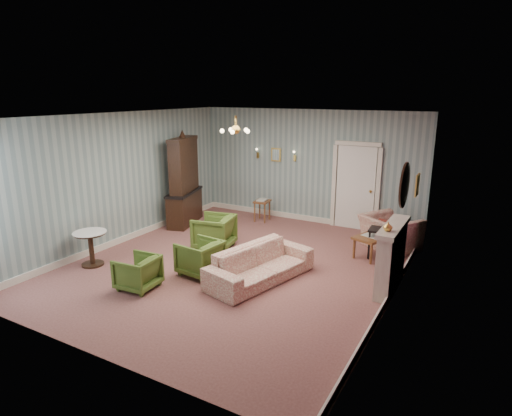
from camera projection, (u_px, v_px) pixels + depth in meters
The scene contains 27 objects.
floor at pixel (237, 265), 8.54m from camera, with size 7.00×7.00×0.00m, color #8F5B53.
ceiling at pixel (236, 116), 7.79m from camera, with size 7.00×7.00×0.00m, color white.
wall_back at pixel (308, 167), 11.12m from camera, with size 6.00×6.00×0.00m, color gray.
wall_front at pixel (85, 251), 5.21m from camera, with size 6.00×6.00×0.00m, color gray.
wall_left at pixel (122, 179), 9.57m from camera, with size 7.00×7.00×0.00m, color gray.
wall_right at pixel (399, 215), 6.76m from camera, with size 7.00×7.00×0.00m, color gray.
wall_right_floral at pixel (398, 215), 6.76m from camera, with size 7.00×7.00×0.00m, color #B65B6A.
door at pixel (356, 186), 10.57m from camera, with size 1.12×0.12×2.16m, color white, non-canonical shape.
olive_chair_a at pixel (138, 271), 7.44m from camera, with size 0.63×0.59×0.65m, color #4A6824.
olive_chair_b at pixel (200, 256), 8.03m from camera, with size 0.70×0.66×0.72m, color #4A6824.
olive_chair_c at pixel (214, 230), 9.37m from camera, with size 0.79×0.74×0.81m, color #4A6824.
sofa_chintz at pixel (260, 259), 7.75m from camera, with size 2.13×0.62×0.83m, color #A14841.
wingback_chair at pixel (390, 227), 9.32m from camera, with size 1.11×0.72×0.97m, color #A14841.
dresser at pixel (184, 179), 10.94m from camera, with size 0.49×1.42×2.36m, color black, non-canonical shape.
fireplace at pixel (391, 257), 7.39m from camera, with size 0.30×1.40×1.16m, color beige, non-canonical shape.
mantel_vase at pixel (388, 227), 6.89m from camera, with size 0.15×0.15×0.15m, color gold.
oval_mirror at pixel (404, 185), 7.01m from camera, with size 0.04×0.76×0.84m, color white, non-canonical shape.
framed_print at pixel (417, 185), 8.21m from camera, with size 0.04×0.34×0.42m, color gold, non-canonical shape.
coffee_table at pixel (374, 246), 8.92m from camera, with size 0.51×0.93×0.47m, color brown, non-canonical shape.
side_table_black at pixel (379, 243), 8.83m from camera, with size 0.42×0.42×0.62m, color black, non-canonical shape.
pedestal_table at pixel (91, 248), 8.44m from camera, with size 0.64×0.64×0.70m, color black, non-canonical shape.
nesting_table at pixel (262, 210), 11.39m from camera, with size 0.36×0.46×0.60m, color brown, non-canonical shape.
gilt_mirror_back at pixel (276, 155), 11.44m from camera, with size 0.28×0.06×0.36m, color gold, non-canonical shape.
sconce_left at pixel (257, 153), 11.68m from camera, with size 0.16×0.12×0.30m, color gold, non-canonical shape.
sconce_right at pixel (294, 156), 11.17m from camera, with size 0.16×0.12×0.30m, color gold, non-canonical shape.
chandelier at pixel (236, 131), 7.86m from camera, with size 0.56×0.56×0.36m, color gold, non-canonical shape.
burgundy_cushion at pixel (386, 229), 9.22m from camera, with size 0.38×0.10×0.38m, color maroon.
Camera 1 is at (4.19, -6.77, 3.32)m, focal length 30.23 mm.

